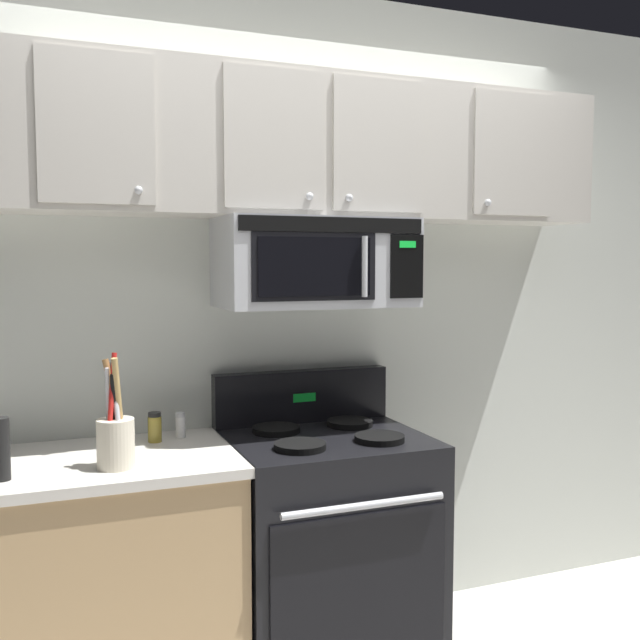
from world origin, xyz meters
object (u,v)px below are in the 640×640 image
at_px(utensil_crock_cream, 116,435).
at_px(salt_shaker, 180,425).
at_px(stove_range, 326,544).
at_px(over_range_microwave, 315,263).
at_px(spice_jar, 155,427).
at_px(pepper_mill, 1,449).

distance_m(utensil_crock_cream, salt_shaker, 0.44).
bearing_deg(stove_range, utensil_crock_cream, -169.72).
distance_m(stove_range, utensil_crock_cream, 0.98).
height_order(over_range_microwave, spice_jar, over_range_microwave).
bearing_deg(utensil_crock_cream, spice_jar, 60.69).
xyz_separation_m(over_range_microwave, utensil_crock_cream, (-0.80, -0.26, -0.56)).
relative_size(over_range_microwave, salt_shaker, 7.84).
distance_m(over_range_microwave, pepper_mill, 1.31).
bearing_deg(salt_shaker, spice_jar, -162.26).
bearing_deg(utensil_crock_cream, over_range_microwave, 18.07).
xyz_separation_m(over_range_microwave, spice_jar, (-0.63, 0.04, -0.62)).
height_order(utensil_crock_cream, pepper_mill, utensil_crock_cream).
bearing_deg(spice_jar, utensil_crock_cream, -119.31).
bearing_deg(spice_jar, over_range_microwave, -3.81).
height_order(stove_range, over_range_microwave, over_range_microwave).
distance_m(salt_shaker, spice_jar, 0.11).
relative_size(salt_shaker, spice_jar, 0.86).
relative_size(stove_range, salt_shaker, 11.55).
height_order(utensil_crock_cream, salt_shaker, utensil_crock_cream).
bearing_deg(stove_range, spice_jar, 165.94).
bearing_deg(salt_shaker, over_range_microwave, -8.04).
bearing_deg(utensil_crock_cream, stove_range, 10.28).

